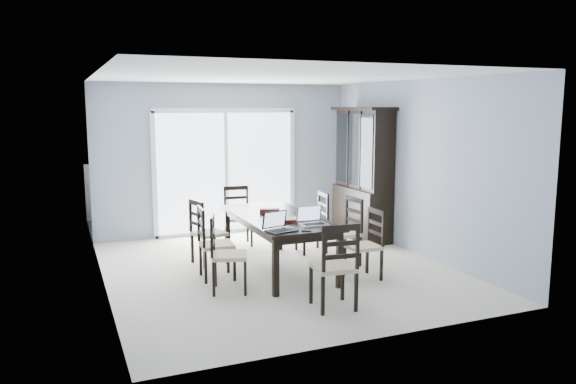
% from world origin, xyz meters
% --- Properties ---
extents(floor, '(5.00, 5.00, 0.00)m').
position_xyz_m(floor, '(0.00, 0.00, 0.00)').
color(floor, beige).
rests_on(floor, ground).
extents(ceiling, '(5.00, 5.00, 0.00)m').
position_xyz_m(ceiling, '(0.00, 0.00, 2.60)').
color(ceiling, white).
rests_on(ceiling, back_wall).
extents(back_wall, '(4.50, 0.02, 2.60)m').
position_xyz_m(back_wall, '(0.00, 2.50, 1.30)').
color(back_wall, '#8E9BAA').
rests_on(back_wall, floor).
extents(wall_left, '(0.02, 5.00, 2.60)m').
position_xyz_m(wall_left, '(-2.25, 0.00, 1.30)').
color(wall_left, '#8E9BAA').
rests_on(wall_left, floor).
extents(wall_right, '(0.02, 5.00, 2.60)m').
position_xyz_m(wall_right, '(2.25, 0.00, 1.30)').
color(wall_right, '#8E9BAA').
rests_on(wall_right, floor).
extents(balcony, '(4.50, 2.00, 0.10)m').
position_xyz_m(balcony, '(0.00, 3.50, -0.05)').
color(balcony, gray).
rests_on(balcony, ground).
extents(railing, '(4.50, 0.06, 1.10)m').
position_xyz_m(railing, '(0.00, 4.50, 0.55)').
color(railing, '#99999E').
rests_on(railing, balcony).
extents(dining_table, '(1.00, 2.20, 0.75)m').
position_xyz_m(dining_table, '(0.00, 0.00, 0.67)').
color(dining_table, black).
rests_on(dining_table, floor).
extents(china_hutch, '(0.50, 1.38, 2.20)m').
position_xyz_m(china_hutch, '(2.02, 1.25, 1.07)').
color(china_hutch, black).
rests_on(china_hutch, floor).
extents(sliding_door, '(2.52, 0.05, 2.18)m').
position_xyz_m(sliding_door, '(0.00, 2.48, 1.09)').
color(sliding_door, silver).
rests_on(sliding_door, floor).
extents(chair_left_near, '(0.53, 0.52, 1.09)m').
position_xyz_m(chair_left_near, '(-0.95, -0.58, 0.57)').
color(chair_left_near, black).
rests_on(chair_left_near, floor).
extents(chair_left_mid, '(0.45, 0.44, 1.09)m').
position_xyz_m(chair_left_mid, '(-0.96, -0.04, 0.58)').
color(chair_left_mid, black).
rests_on(chair_left_mid, floor).
extents(chair_left_far, '(0.50, 0.49, 1.07)m').
position_xyz_m(chair_left_far, '(-0.87, 0.64, 0.57)').
color(chair_left_far, black).
rests_on(chair_left_far, floor).
extents(chair_right_near, '(0.41, 0.39, 1.05)m').
position_xyz_m(chair_right_near, '(0.96, -0.78, 0.55)').
color(chair_right_near, black).
rests_on(chair_right_near, floor).
extents(chair_right_mid, '(0.46, 0.45, 1.10)m').
position_xyz_m(chair_right_mid, '(1.01, -0.10, 0.58)').
color(chair_right_mid, black).
rests_on(chair_right_mid, floor).
extents(chair_right_far, '(0.43, 0.42, 1.06)m').
position_xyz_m(chair_right_far, '(0.91, 0.69, 0.56)').
color(chair_right_far, black).
rests_on(chair_right_far, floor).
extents(chair_end_near, '(0.47, 0.48, 1.13)m').
position_xyz_m(chair_end_near, '(0.03, -1.68, 0.60)').
color(chair_end_near, black).
rests_on(chair_end_near, floor).
extents(chair_end_far, '(0.46, 0.47, 1.08)m').
position_xyz_m(chair_end_far, '(-0.07, 1.63, 0.57)').
color(chair_end_far, black).
rests_on(chair_end_far, floor).
extents(laptop_dark, '(0.38, 0.31, 0.23)m').
position_xyz_m(laptop_dark, '(-0.31, -0.90, 0.81)').
color(laptop_dark, black).
rests_on(laptop_dark, dining_table).
extents(laptop_silver, '(0.34, 0.24, 0.23)m').
position_xyz_m(laptop_silver, '(0.19, -0.72, 0.81)').
color(laptop_silver, '#BCBCBF').
rests_on(laptop_silver, dining_table).
extents(book_stack, '(0.30, 0.25, 0.04)m').
position_xyz_m(book_stack, '(0.03, -0.40, 0.77)').
color(book_stack, maroon).
rests_on(book_stack, dining_table).
extents(cell_phone, '(0.12, 0.11, 0.01)m').
position_xyz_m(cell_phone, '(-0.03, -1.00, 0.76)').
color(cell_phone, black).
rests_on(cell_phone, dining_table).
extents(game_box, '(0.30, 0.23, 0.07)m').
position_xyz_m(game_box, '(-0.04, 0.22, 0.78)').
color(game_box, '#51101E').
rests_on(game_box, dining_table).
extents(hot_tub, '(1.97, 1.76, 1.01)m').
position_xyz_m(hot_tub, '(-0.26, 3.55, 0.51)').
color(hot_tub, brown).
rests_on(hot_tub, balcony).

